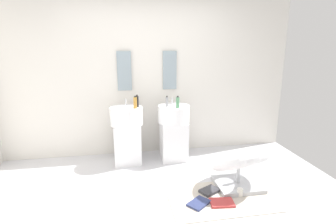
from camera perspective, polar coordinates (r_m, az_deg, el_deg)
The scene contains 16 objects.
ground_plane at distance 3.32m, azimuth -0.91°, elevation -19.01°, with size 4.80×3.60×0.04m, color silver.
rear_partition at distance 4.44m, azimuth -4.47°, elevation 7.75°, with size 4.80×0.10×2.60m, color silver.
pedestal_sink_left at distance 4.18m, azimuth -8.63°, elevation -4.36°, with size 0.49×0.49×0.98m.
pedestal_sink_right at distance 4.25m, azimuth 1.22°, elevation -3.86°, with size 0.49×0.49×0.98m.
vanity_mirror_left at distance 4.34m, azimuth -9.23°, elevation 8.55°, with size 0.22×0.03×0.61m, color #8C9EA8.
vanity_mirror_right at distance 4.41m, azimuth 0.35°, elevation 8.82°, with size 0.22×0.03×0.61m, color #8C9EA8.
lounge_chair at distance 3.58m, azimuth 14.78°, elevation -10.11°, with size 1.02×1.03×0.65m.
area_rug at distance 3.45m, azimuth 11.14°, elevation -17.40°, with size 1.25×0.78×0.01m, color beige.
magazine_charcoal at distance 3.52m, azimuth 8.75°, elevation -16.13°, with size 0.23×0.16×0.03m, color #38383D.
magazine_red at distance 3.33m, azimuth 11.33°, elevation -18.27°, with size 0.27×0.19×0.02m, color #B73838.
magazine_navy at distance 3.28m, azimuth 6.55°, elevation -18.59°, with size 0.26×0.18×0.02m, color navy.
coffee_mug at distance 3.51m, azimuth 14.95°, elevation -16.05°, with size 0.07×0.07×0.09m, color white.
soap_bottle_amber at distance 3.98m, azimuth -6.95°, elevation 2.00°, with size 0.05×0.05×0.19m.
soap_bottle_green at distance 3.98m, azimuth 2.06°, elevation 2.04°, with size 0.05×0.05×0.18m.
soap_bottle_black at distance 4.06m, azimuth -6.54°, elevation 2.25°, with size 0.05×0.05×0.19m.
soap_bottle_grey at distance 4.07m, azimuth -0.23°, elevation 2.19°, with size 0.04×0.04×0.16m.
Camera 1 is at (-0.44, -2.74, 1.80)m, focal length 28.84 mm.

